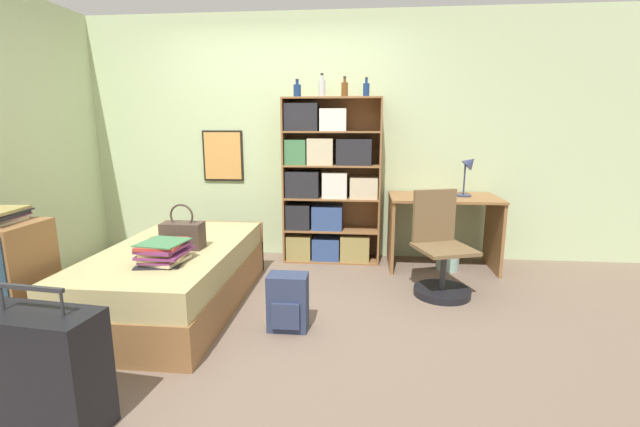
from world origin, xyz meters
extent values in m
plane|color=#756051|center=(0.00, 0.00, 0.00)|extent=(14.00, 14.00, 0.00)
cube|color=beige|center=(0.00, 1.56, 1.30)|extent=(10.00, 0.06, 2.60)
cube|color=black|center=(-0.69, 1.52, 1.11)|extent=(0.45, 0.02, 0.56)
cube|color=#DB994C|center=(-0.69, 1.51, 1.11)|extent=(0.41, 0.01, 0.52)
cube|color=olive|center=(-0.63, 0.00, 0.15)|extent=(1.01, 1.88, 0.29)
cube|color=tan|center=(-0.63, 0.00, 0.40)|extent=(0.98, 1.85, 0.20)
cube|color=olive|center=(-0.63, 0.92, 0.25)|extent=(1.01, 0.04, 0.50)
cube|color=#47382D|center=(-0.53, -0.03, 0.60)|extent=(0.31, 0.16, 0.20)
torus|color=#47382D|center=(-0.53, -0.03, 0.76)|extent=(0.19, 0.02, 0.19)
cube|color=#232328|center=(-0.53, -0.41, 0.50)|extent=(0.34, 0.34, 0.01)
cube|color=beige|center=(-0.51, -0.40, 0.52)|extent=(0.30, 0.31, 0.02)
cube|color=#7A336B|center=(-0.52, -0.39, 0.54)|extent=(0.23, 0.33, 0.02)
cube|color=#99894C|center=(-0.50, -0.39, 0.55)|extent=(0.32, 0.34, 0.01)
cube|color=#7A336B|center=(-0.50, -0.39, 0.57)|extent=(0.29, 0.35, 0.02)
cube|color=#99894C|center=(-0.53, -0.39, 0.59)|extent=(0.24, 0.34, 0.02)
cube|color=#7A336B|center=(-0.51, -0.41, 0.61)|extent=(0.29, 0.33, 0.02)
cube|color=#B2382D|center=(-0.52, -0.39, 0.63)|extent=(0.30, 0.34, 0.02)
cube|color=#427A4C|center=(-0.51, -0.40, 0.65)|extent=(0.33, 0.33, 0.01)
cube|color=black|center=(-0.63, -1.45, 0.30)|extent=(0.61, 0.32, 0.60)
cylinder|color=#2D2D33|center=(-0.79, -1.43, 0.66)|extent=(0.01, 0.01, 0.12)
cylinder|color=#2D2D33|center=(-0.47, -1.47, 0.66)|extent=(0.01, 0.01, 0.12)
cube|color=#2D2D33|center=(-0.63, -1.45, 0.72)|extent=(0.35, 0.06, 0.02)
cube|color=olive|center=(0.04, 1.34, 0.86)|extent=(0.02, 0.35, 1.72)
cube|color=olive|center=(1.04, 1.34, 0.86)|extent=(0.02, 0.35, 1.72)
cube|color=olive|center=(0.54, 1.51, 0.86)|extent=(1.01, 0.01, 1.72)
cube|color=olive|center=(0.54, 1.34, 0.01)|extent=(0.97, 0.35, 0.02)
cube|color=olive|center=(0.54, 1.34, 0.34)|extent=(0.97, 0.35, 0.02)
cube|color=olive|center=(0.54, 1.34, 0.69)|extent=(0.97, 0.35, 0.02)
cube|color=olive|center=(0.54, 1.34, 1.03)|extent=(0.97, 0.35, 0.02)
cube|color=olive|center=(0.54, 1.34, 1.37)|extent=(0.97, 0.35, 0.02)
cube|color=olive|center=(0.54, 1.34, 1.71)|extent=(0.97, 0.35, 0.02)
cube|color=#99894C|center=(0.19, 1.32, 0.15)|extent=(0.26, 0.26, 0.26)
cube|color=#334C84|center=(0.48, 1.32, 0.14)|extent=(0.29, 0.26, 0.24)
cube|color=#99894C|center=(0.79, 1.32, 0.16)|extent=(0.30, 0.26, 0.28)
cube|color=#232328|center=(0.19, 1.32, 0.48)|extent=(0.25, 0.26, 0.26)
cube|color=#334C84|center=(0.50, 1.32, 0.48)|extent=(0.32, 0.26, 0.25)
cube|color=#232328|center=(0.24, 1.32, 0.83)|extent=(0.35, 0.26, 0.27)
cube|color=silver|center=(0.58, 1.32, 0.83)|extent=(0.25, 0.26, 0.27)
cube|color=beige|center=(0.88, 1.32, 0.80)|extent=(0.28, 0.26, 0.22)
cube|color=#427A4C|center=(0.17, 1.32, 1.17)|extent=(0.22, 0.26, 0.26)
cube|color=beige|center=(0.42, 1.32, 1.17)|extent=(0.26, 0.26, 0.27)
cube|color=#232328|center=(0.77, 1.32, 1.17)|extent=(0.36, 0.26, 0.26)
cube|color=#232328|center=(0.23, 1.32, 1.52)|extent=(0.34, 0.26, 0.28)
cube|color=silver|center=(0.55, 1.32, 1.49)|extent=(0.27, 0.26, 0.22)
cylinder|color=navy|center=(0.18, 1.34, 1.78)|extent=(0.08, 0.08, 0.13)
cylinder|color=navy|center=(0.18, 1.34, 1.87)|extent=(0.03, 0.03, 0.04)
cylinder|color=#232328|center=(0.18, 1.34, 1.89)|extent=(0.04, 0.04, 0.01)
cylinder|color=#B7BCC1|center=(0.43, 1.39, 1.80)|extent=(0.07, 0.07, 0.17)
cylinder|color=#B7BCC1|center=(0.43, 1.39, 1.91)|extent=(0.03, 0.03, 0.05)
cylinder|color=#232328|center=(0.43, 1.39, 1.95)|extent=(0.03, 0.03, 0.02)
cylinder|color=brown|center=(0.66, 1.33, 1.79)|extent=(0.07, 0.07, 0.14)
cylinder|color=brown|center=(0.66, 1.33, 1.88)|extent=(0.03, 0.03, 0.04)
cylinder|color=#232328|center=(0.66, 1.33, 1.91)|extent=(0.03, 0.03, 0.02)
cylinder|color=navy|center=(0.88, 1.36, 1.79)|extent=(0.07, 0.07, 0.14)
cylinder|color=navy|center=(0.88, 1.36, 1.87)|extent=(0.03, 0.03, 0.04)
cylinder|color=#232328|center=(0.88, 1.36, 1.90)|extent=(0.03, 0.03, 0.02)
cube|color=olive|center=(1.68, 1.20, 0.73)|extent=(1.07, 0.63, 0.02)
cube|color=olive|center=(1.16, 1.20, 0.36)|extent=(0.03, 0.59, 0.72)
cube|color=olive|center=(2.19, 1.20, 0.36)|extent=(0.03, 0.59, 0.72)
cylinder|color=navy|center=(1.87, 1.22, 0.75)|extent=(0.16, 0.16, 0.02)
cylinder|color=navy|center=(1.87, 1.22, 0.91)|extent=(0.02, 0.02, 0.30)
cone|color=navy|center=(1.92, 1.22, 1.08)|extent=(0.16, 0.13, 0.16)
cylinder|color=black|center=(1.56, 0.43, 0.03)|extent=(0.48, 0.48, 0.06)
cylinder|color=#333338|center=(1.56, 0.43, 0.20)|extent=(0.05, 0.05, 0.40)
cube|color=brown|center=(1.56, 0.43, 0.41)|extent=(0.56, 0.56, 0.03)
cube|color=brown|center=(1.49, 0.62, 0.66)|extent=(0.39, 0.17, 0.46)
cube|color=#2D3856|center=(0.34, -0.31, 0.20)|extent=(0.28, 0.18, 0.41)
cube|color=#2D3856|center=(0.34, -0.42, 0.14)|extent=(0.20, 0.03, 0.18)
cylinder|color=#99C1B2|center=(1.74, 1.13, 0.14)|extent=(0.23, 0.23, 0.29)
camera|label=1|loc=(0.85, -3.13, 1.44)|focal=24.00mm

